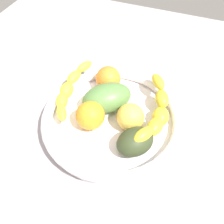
{
  "coord_description": "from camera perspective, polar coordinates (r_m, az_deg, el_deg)",
  "views": [
    {
      "loc": [
        34.33,
        13.27,
        51.73
      ],
      "look_at": [
        0.0,
        0.0,
        7.88
      ],
      "focal_mm": 39.68,
      "sensor_mm": 36.0,
      "label": 1
    }
  ],
  "objects": [
    {
      "name": "orange_mid_left",
      "position": [
        0.56,
        -5.0,
        -0.83
      ],
      "size": [
        6.66,
        6.66,
        6.66
      ],
      "primitive_type": "sphere",
      "color": "orange",
      "rests_on": "fruit_bowl"
    },
    {
      "name": "orange_front",
      "position": [
        0.65,
        -0.88,
        7.66
      ],
      "size": [
        6.52,
        6.52,
        6.52
      ],
      "primitive_type": "sphere",
      "color": "orange",
      "rests_on": "fruit_bowl"
    },
    {
      "name": "kitchen_counter",
      "position": [
        0.62,
        0.0,
        -3.77
      ],
      "size": [
        120.0,
        120.0,
        3.0
      ],
      "primitive_type": "cube",
      "color": "#9E969A",
      "rests_on": "ground"
    },
    {
      "name": "banana_draped_left",
      "position": [
        0.64,
        -9.82,
        5.3
      ],
      "size": [
        22.27,
        7.68,
        4.34
      ],
      "color": "yellow",
      "rests_on": "fruit_bowl"
    },
    {
      "name": "avocado_dark",
      "position": [
        0.53,
        5.33,
        -6.81
      ],
      "size": [
        10.59,
        10.3,
        5.58
      ],
      "primitive_type": "ellipsoid",
      "rotation": [
        0.0,
        0.0,
        5.6
      ],
      "color": "#303B20",
      "rests_on": "fruit_bowl"
    },
    {
      "name": "banana_draped_right",
      "position": [
        0.58,
        10.4,
        0.04
      ],
      "size": [
        22.42,
        7.83,
        6.26
      ],
      "color": "yellow",
      "rests_on": "fruit_bowl"
    },
    {
      "name": "mango_green",
      "position": [
        0.6,
        -1.16,
        3.29
      ],
      "size": [
        13.97,
        14.33,
        6.62
      ],
      "primitive_type": "ellipsoid",
      "rotation": [
        0.0,
        0.0,
        2.3
      ],
      "color": "#557F40",
      "rests_on": "fruit_bowl"
    },
    {
      "name": "fruit_bowl",
      "position": [
        0.59,
        0.0,
        -1.66
      ],
      "size": [
        33.37,
        33.37,
        4.29
      ],
      "color": "white",
      "rests_on": "kitchen_counter"
    },
    {
      "name": "apple_yellow",
      "position": [
        0.56,
        4.21,
        -1.27
      ],
      "size": [
        6.38,
        6.38,
        6.38
      ],
      "primitive_type": "sphere",
      "color": "#E5BE48",
      "rests_on": "fruit_bowl"
    }
  ]
}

